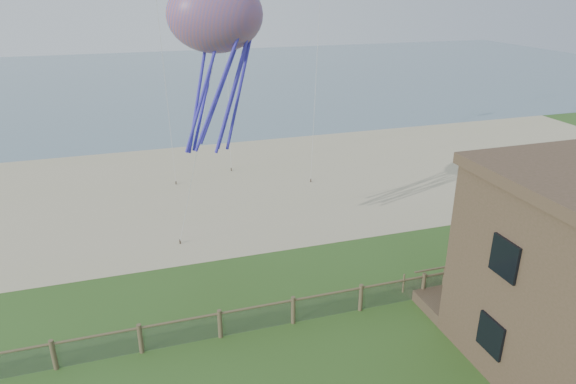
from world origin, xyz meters
name	(u,v)px	position (x,y,z in m)	size (l,w,h in m)	color
sand_beach	(221,186)	(0.00, 22.00, 0.00)	(72.00, 20.00, 0.02)	tan
ocean	(165,80)	(0.00, 66.00, 0.00)	(160.00, 68.00, 0.02)	slate
chainlink_fence	(293,312)	(0.00, 6.00, 0.55)	(36.20, 0.20, 1.25)	#483C28
motel_deck	(567,279)	(13.00, 5.00, 0.25)	(15.00, 2.00, 0.50)	brown
picnic_table	(474,296)	(7.91, 5.00, 0.35)	(1.65, 1.24, 0.70)	brown
octopus_kite	(218,65)	(-1.64, 11.37, 9.74)	(3.76, 2.66, 7.75)	#E75B24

